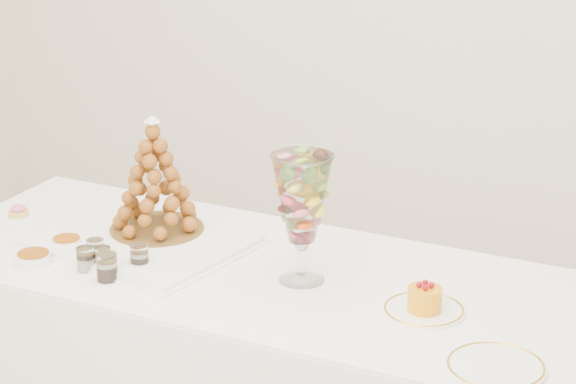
% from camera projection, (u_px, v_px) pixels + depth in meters
% --- Properties ---
extents(lace_tray, '(0.68, 0.56, 0.02)m').
position_uv_depth(lace_tray, '(137.00, 240.00, 3.26)').
color(lace_tray, white).
rests_on(lace_tray, buffet_table).
extents(macaron_vase, '(0.16, 0.16, 0.35)m').
position_uv_depth(macaron_vase, '(302.00, 200.00, 2.95)').
color(macaron_vase, white).
rests_on(macaron_vase, buffet_table).
extents(cake_plate, '(0.21, 0.21, 0.01)m').
position_uv_depth(cake_plate, '(424.00, 310.00, 2.84)').
color(cake_plate, white).
rests_on(cake_plate, buffet_table).
extents(spare_plate, '(0.23, 0.23, 0.01)m').
position_uv_depth(spare_plate, '(496.00, 367.00, 2.57)').
color(spare_plate, white).
rests_on(spare_plate, buffet_table).
extents(pink_tart, '(0.06, 0.06, 0.04)m').
position_uv_depth(pink_tart, '(19.00, 211.00, 3.46)').
color(pink_tart, tan).
rests_on(pink_tart, buffet_table).
extents(verrine_a, '(0.06, 0.06, 0.07)m').
position_uv_depth(verrine_a, '(95.00, 251.00, 3.13)').
color(verrine_a, white).
rests_on(verrine_a, buffet_table).
extents(verrine_b, '(0.06, 0.06, 0.06)m').
position_uv_depth(verrine_b, '(103.00, 258.00, 3.09)').
color(verrine_b, white).
rests_on(verrine_b, buffet_table).
extents(verrine_c, '(0.06, 0.06, 0.07)m').
position_uv_depth(verrine_c, '(139.00, 257.00, 3.08)').
color(verrine_c, white).
rests_on(verrine_c, buffet_table).
extents(verrine_d, '(0.05, 0.05, 0.07)m').
position_uv_depth(verrine_d, '(86.00, 259.00, 3.07)').
color(verrine_d, white).
rests_on(verrine_d, buffet_table).
extents(verrine_e, '(0.06, 0.06, 0.08)m').
position_uv_depth(verrine_e, '(107.00, 267.00, 3.01)').
color(verrine_e, white).
rests_on(verrine_e, buffet_table).
extents(ramekin_back, '(0.09, 0.09, 0.03)m').
position_uv_depth(ramekin_back, '(67.00, 243.00, 3.23)').
color(ramekin_back, white).
rests_on(ramekin_back, buffet_table).
extents(ramekin_front, '(0.10, 0.10, 0.03)m').
position_uv_depth(ramekin_front, '(34.00, 259.00, 3.12)').
color(ramekin_front, white).
rests_on(ramekin_front, buffet_table).
extents(croquembouche, '(0.29, 0.29, 0.35)m').
position_uv_depth(croquembouche, '(155.00, 176.00, 3.25)').
color(croquembouche, brown).
rests_on(croquembouche, lace_tray).
extents(mousse_cake, '(0.09, 0.09, 0.08)m').
position_uv_depth(mousse_cake, '(425.00, 298.00, 2.82)').
color(mousse_cake, orange).
rests_on(mousse_cake, cake_plate).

